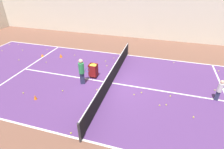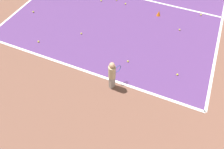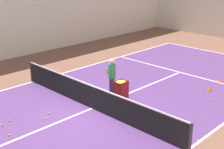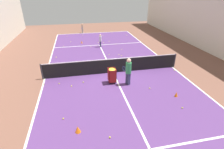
% 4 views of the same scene
% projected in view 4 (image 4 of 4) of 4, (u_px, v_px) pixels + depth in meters
% --- Properties ---
extents(ground_plane, '(37.53, 37.53, 0.00)m').
position_uv_depth(ground_plane, '(113.00, 73.00, 12.18)').
color(ground_plane, brown).
extents(court_playing_area, '(9.06, 23.99, 0.00)m').
position_uv_depth(court_playing_area, '(113.00, 73.00, 12.18)').
color(court_playing_area, '#563370').
rests_on(court_playing_area, ground).
extents(line_baseline_near, '(9.06, 0.10, 0.00)m').
position_uv_depth(line_baseline_near, '(94.00, 33.00, 22.66)').
color(line_baseline_near, white).
rests_on(line_baseline_near, ground).
extents(line_sideline_left, '(0.10, 23.99, 0.00)m').
position_uv_depth(line_sideline_left, '(172.00, 67.00, 13.00)').
color(line_sideline_left, white).
rests_on(line_sideline_left, ground).
extents(line_sideline_right, '(0.10, 23.99, 0.00)m').
position_uv_depth(line_sideline_right, '(45.00, 79.00, 11.35)').
color(line_sideline_right, white).
rests_on(line_sideline_right, ground).
extents(line_service_near, '(9.06, 0.10, 0.00)m').
position_uv_depth(line_service_near, '(100.00, 45.00, 17.94)').
color(line_service_near, white).
rests_on(line_service_near, ground).
extents(line_centre_service, '(0.10, 13.19, 0.00)m').
position_uv_depth(line_centre_service, '(113.00, 73.00, 12.18)').
color(line_centre_service, white).
rests_on(line_centre_service, ground).
extents(tennis_net, '(9.36, 0.10, 1.04)m').
position_uv_depth(tennis_net, '(113.00, 66.00, 11.93)').
color(tennis_net, '#2D2D33').
rests_on(tennis_net, ground).
extents(player_near_baseline, '(0.32, 0.59, 1.22)m').
position_uv_depth(player_near_baseline, '(82.00, 27.00, 22.31)').
color(player_near_baseline, gray).
rests_on(player_near_baseline, ground).
extents(coach_at_net, '(0.48, 0.66, 1.69)m').
position_uv_depth(coach_at_net, '(128.00, 70.00, 10.31)').
color(coach_at_net, '#2D3351').
rests_on(coach_at_net, ground).
extents(child_midcourt, '(0.31, 0.31, 1.27)m').
position_uv_depth(child_midcourt, '(100.00, 40.00, 17.06)').
color(child_midcourt, '#2D3351').
rests_on(child_midcourt, ground).
extents(ball_cart, '(0.46, 0.52, 0.97)m').
position_uv_depth(ball_cart, '(112.00, 73.00, 10.61)').
color(ball_cart, maroon).
rests_on(ball_cart, ground).
extents(training_cone_0, '(0.18, 0.18, 0.25)m').
position_uv_depth(training_cone_0, '(82.00, 42.00, 18.46)').
color(training_cone_0, orange).
rests_on(training_cone_0, ground).
extents(training_cone_1, '(0.23, 0.23, 0.30)m').
position_uv_depth(training_cone_1, '(78.00, 129.00, 7.13)').
color(training_cone_1, orange).
rests_on(training_cone_1, ground).
extents(training_cone_3, '(0.18, 0.18, 0.27)m').
position_uv_depth(training_cone_3, '(176.00, 94.00, 9.48)').
color(training_cone_3, orange).
rests_on(training_cone_3, ground).
extents(tennis_ball_2, '(0.07, 0.07, 0.07)m').
position_uv_depth(tennis_ball_2, '(155.00, 52.00, 15.90)').
color(tennis_ball_2, yellow).
rests_on(tennis_ball_2, ground).
extents(tennis_ball_3, '(0.07, 0.07, 0.07)m').
position_uv_depth(tennis_ball_3, '(174.00, 70.00, 12.46)').
color(tennis_ball_3, yellow).
rests_on(tennis_ball_3, ground).
extents(tennis_ball_4, '(0.07, 0.07, 0.07)m').
position_uv_depth(tennis_ball_4, '(112.00, 33.00, 22.52)').
color(tennis_ball_4, yellow).
rests_on(tennis_ball_4, ground).
extents(tennis_ball_5, '(0.07, 0.07, 0.07)m').
position_uv_depth(tennis_ball_5, '(115.00, 61.00, 13.96)').
color(tennis_ball_5, yellow).
rests_on(tennis_ball_5, ground).
extents(tennis_ball_6, '(0.07, 0.07, 0.07)m').
position_uv_depth(tennis_ball_6, '(59.00, 84.00, 10.73)').
color(tennis_ball_6, yellow).
rests_on(tennis_ball_6, ground).
extents(tennis_ball_7, '(0.07, 0.07, 0.07)m').
position_uv_depth(tennis_ball_7, '(126.00, 35.00, 21.35)').
color(tennis_ball_7, yellow).
rests_on(tennis_ball_7, ground).
extents(tennis_ball_8, '(0.07, 0.07, 0.07)m').
position_uv_depth(tennis_ball_8, '(63.00, 119.00, 7.88)').
color(tennis_ball_8, yellow).
rests_on(tennis_ball_8, ground).
extents(tennis_ball_9, '(0.07, 0.07, 0.07)m').
position_uv_depth(tennis_ball_9, '(44.00, 84.00, 10.66)').
color(tennis_ball_9, yellow).
rests_on(tennis_ball_9, ground).
extents(tennis_ball_10, '(0.07, 0.07, 0.07)m').
position_uv_depth(tennis_ball_10, '(64.00, 46.00, 17.47)').
color(tennis_ball_10, yellow).
rests_on(tennis_ball_10, ground).
extents(tennis_ball_11, '(0.07, 0.07, 0.07)m').
position_uv_depth(tennis_ball_11, '(109.00, 41.00, 19.03)').
color(tennis_ball_11, yellow).
rests_on(tennis_ball_11, ground).
extents(tennis_ball_12, '(0.07, 0.07, 0.07)m').
position_uv_depth(tennis_ball_12, '(71.00, 42.00, 18.89)').
color(tennis_ball_12, yellow).
rests_on(tennis_ball_12, ground).
extents(tennis_ball_13, '(0.07, 0.07, 0.07)m').
position_uv_depth(tennis_ball_13, '(98.00, 43.00, 18.61)').
color(tennis_ball_13, yellow).
rests_on(tennis_ball_13, ground).
extents(tennis_ball_14, '(0.07, 0.07, 0.07)m').
position_uv_depth(tennis_ball_14, '(67.00, 36.00, 21.02)').
color(tennis_ball_14, yellow).
rests_on(tennis_ball_14, ground).
extents(tennis_ball_15, '(0.07, 0.07, 0.07)m').
position_uv_depth(tennis_ball_15, '(83.00, 82.00, 10.88)').
color(tennis_ball_15, yellow).
rests_on(tennis_ball_15, ground).
extents(tennis_ball_16, '(0.07, 0.07, 0.07)m').
position_uv_depth(tennis_ball_16, '(121.00, 56.00, 15.05)').
color(tennis_ball_16, yellow).
rests_on(tennis_ball_16, ground).
extents(tennis_ball_17, '(0.07, 0.07, 0.07)m').
position_uv_depth(tennis_ball_17, '(104.00, 43.00, 18.58)').
color(tennis_ball_17, yellow).
rests_on(tennis_ball_17, ground).
extents(tennis_ball_18, '(0.07, 0.07, 0.07)m').
position_uv_depth(tennis_ball_18, '(110.00, 137.00, 6.90)').
color(tennis_ball_18, yellow).
rests_on(tennis_ball_18, ground).
extents(tennis_ball_19, '(0.07, 0.07, 0.07)m').
position_uv_depth(tennis_ball_19, '(56.00, 57.00, 14.74)').
color(tennis_ball_19, yellow).
rests_on(tennis_ball_19, ground).
extents(tennis_ball_21, '(0.07, 0.07, 0.07)m').
position_uv_depth(tennis_ball_21, '(119.00, 63.00, 13.68)').
color(tennis_ball_21, yellow).
rests_on(tennis_ball_21, ground).
extents(tennis_ball_23, '(0.07, 0.07, 0.07)m').
position_uv_depth(tennis_ball_23, '(71.00, 86.00, 10.46)').
color(tennis_ball_23, yellow).
rests_on(tennis_ball_23, ground).
extents(tennis_ball_24, '(0.07, 0.07, 0.07)m').
position_uv_depth(tennis_ball_24, '(182.00, 108.00, 8.58)').
color(tennis_ball_24, yellow).
rests_on(tennis_ball_24, ground).
extents(tennis_ball_26, '(0.07, 0.07, 0.07)m').
position_uv_depth(tennis_ball_26, '(83.00, 35.00, 21.46)').
color(tennis_ball_26, yellow).
rests_on(tennis_ball_26, ground).
extents(tennis_ball_27, '(0.07, 0.07, 0.07)m').
position_uv_depth(tennis_ball_27, '(122.00, 50.00, 16.55)').
color(tennis_ball_27, yellow).
rests_on(tennis_ball_27, ground).
extents(tennis_ball_29, '(0.07, 0.07, 0.07)m').
position_uv_depth(tennis_ball_29, '(116.00, 44.00, 18.13)').
color(tennis_ball_29, yellow).
rests_on(tennis_ball_29, ground).
extents(tennis_ball_30, '(0.07, 0.07, 0.07)m').
position_uv_depth(tennis_ball_30, '(109.00, 54.00, 15.34)').
color(tennis_ball_30, yellow).
rests_on(tennis_ball_30, ground).
extents(tennis_ball_32, '(0.07, 0.07, 0.07)m').
position_uv_depth(tennis_ball_32, '(129.00, 75.00, 11.79)').
color(tennis_ball_32, yellow).
rests_on(tennis_ball_32, ground).
extents(tennis_ball_33, '(0.07, 0.07, 0.07)m').
position_uv_depth(tennis_ball_33, '(119.00, 55.00, 15.32)').
color(tennis_ball_33, yellow).
rests_on(tennis_ball_33, ground).
extents(tennis_ball_34, '(0.07, 0.07, 0.07)m').
position_uv_depth(tennis_ball_34, '(150.00, 88.00, 10.24)').
color(tennis_ball_34, yellow).
rests_on(tennis_ball_34, ground).
extents(tennis_ball_36, '(0.07, 0.07, 0.07)m').
position_uv_depth(tennis_ball_36, '(91.00, 47.00, 17.31)').
color(tennis_ball_36, yellow).
rests_on(tennis_ball_36, ground).
extents(tennis_ball_37, '(0.07, 0.07, 0.07)m').
position_uv_depth(tennis_ball_37, '(103.00, 36.00, 21.26)').
color(tennis_ball_37, yellow).
rests_on(tennis_ball_37, ground).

